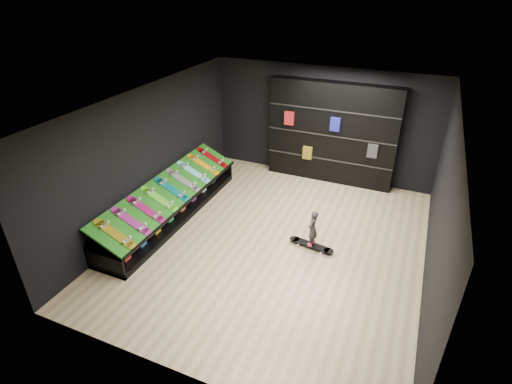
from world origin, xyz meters
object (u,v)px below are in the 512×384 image
at_px(back_shelving, 332,133).
at_px(floor_skateboard, 311,246).
at_px(child, 312,235).
at_px(display_rack, 172,207).

height_order(back_shelving, floor_skateboard, back_shelving).
bearing_deg(floor_skateboard, child, -171.10).
distance_m(back_shelving, child, 3.41).
distance_m(display_rack, back_shelving, 4.52).
relative_size(floor_skateboard, child, 2.03).
xyz_separation_m(display_rack, child, (3.35, 0.10, 0.08)).
xyz_separation_m(display_rack, floor_skateboard, (3.35, 0.10, -0.21)).
bearing_deg(display_rack, floor_skateboard, 1.66).
bearing_deg(back_shelving, child, -81.63).
xyz_separation_m(floor_skateboard, child, (-0.00, 0.00, 0.29)).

